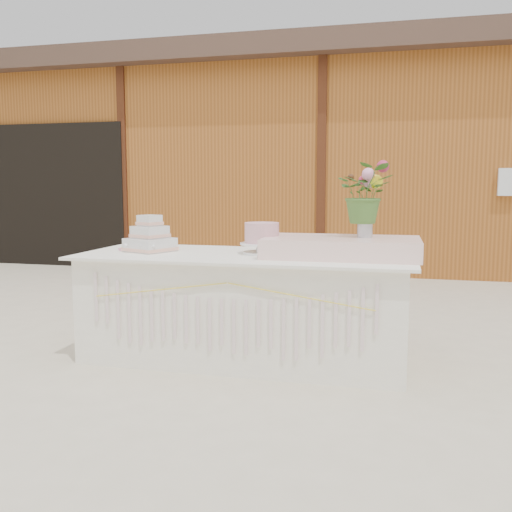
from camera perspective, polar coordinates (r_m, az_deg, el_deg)
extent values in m
plane|color=beige|center=(4.27, -1.00, -10.13)|extent=(80.00, 80.00, 0.00)
cube|color=#96551F|center=(9.99, 8.12, 8.42)|extent=(12.00, 4.00, 3.00)
cube|color=#412E24|center=(10.17, 8.29, 17.76)|extent=(12.60, 4.60, 0.30)
cube|color=black|center=(9.51, -19.59, 5.74)|extent=(2.40, 0.08, 2.20)
cube|color=white|center=(4.17, -1.01, -5.21)|extent=(2.28, 0.88, 0.75)
cube|color=white|center=(4.11, -1.02, 0.05)|extent=(2.40, 1.00, 0.02)
cube|color=silver|center=(4.34, -10.54, 1.11)|extent=(0.38, 0.38, 0.10)
cube|color=#F5B29B|center=(4.34, -10.53, 0.72)|extent=(0.40, 0.40, 0.02)
cube|color=silver|center=(4.33, -10.57, 2.37)|extent=(0.27, 0.27, 0.09)
cube|color=#F5B29B|center=(4.33, -10.56, 2.03)|extent=(0.29, 0.29, 0.02)
cube|color=silver|center=(4.33, -10.60, 3.51)|extent=(0.18, 0.18, 0.08)
cube|color=#F5B29B|center=(4.33, -10.59, 3.23)|extent=(0.19, 0.19, 0.02)
cylinder|color=white|center=(4.12, 0.58, 0.33)|extent=(0.27, 0.27, 0.02)
cylinder|color=white|center=(4.11, 0.58, 0.79)|extent=(0.08, 0.08, 0.05)
cylinder|color=white|center=(4.11, 0.58, 1.23)|extent=(0.31, 0.31, 0.01)
cylinder|color=#E7A7AE|center=(4.10, 0.58, 2.34)|extent=(0.25, 0.25, 0.15)
cube|color=beige|center=(3.99, 8.57, 0.87)|extent=(1.07, 0.63, 0.13)
cylinder|color=silver|center=(4.03, 10.84, 2.88)|extent=(0.11, 0.11, 0.15)
imported|color=#416B2A|center=(4.02, 10.93, 6.87)|extent=(0.38, 0.33, 0.42)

